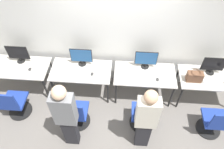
{
  "coord_description": "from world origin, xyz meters",
  "views": [
    {
      "loc": [
        0.21,
        -2.64,
        4.09
      ],
      "look_at": [
        0.0,
        0.13,
        0.86
      ],
      "focal_mm": 35.0,
      "sensor_mm": 36.0,
      "label": 1
    }
  ],
  "objects_px": {
    "keyboard_far_right": "(212,81)",
    "monitor_right": "(146,59)",
    "mouse_far_left": "(30,69)",
    "keyboard_right": "(145,78)",
    "office_chair_right": "(143,116)",
    "mouse_left": "(92,74)",
    "person_left": "(66,116)",
    "office_chair_far_left": "(15,104)",
    "office_chair_left": "(76,115)",
    "monitor_left": "(81,56)",
    "keyboard_left": "(80,72)",
    "mouse_right": "(158,79)",
    "monitor_far_left": "(18,54)",
    "keyboard_far_left": "(17,70)",
    "monitor_far_right": "(213,65)",
    "office_chair_far_right": "(214,123)",
    "person_right": "(146,119)",
    "handbag": "(195,77)"
  },
  "relations": [
    {
      "from": "office_chair_far_left",
      "to": "keyboard_left",
      "type": "height_order",
      "value": "office_chair_far_left"
    },
    {
      "from": "office_chair_right",
      "to": "monitor_far_right",
      "type": "xyz_separation_m",
      "value": [
        1.35,
        0.92,
        0.58
      ]
    },
    {
      "from": "monitor_right",
      "to": "person_left",
      "type": "bearing_deg",
      "value": -133.59
    },
    {
      "from": "office_chair_right",
      "to": "person_right",
      "type": "xyz_separation_m",
      "value": [
        -0.01,
        -0.37,
        0.54
      ]
    },
    {
      "from": "mouse_left",
      "to": "office_chair_far_right",
      "type": "bearing_deg",
      "value": -16.83
    },
    {
      "from": "keyboard_right",
      "to": "monitor_far_left",
      "type": "bearing_deg",
      "value": 173.73
    },
    {
      "from": "office_chair_right",
      "to": "handbag",
      "type": "bearing_deg",
      "value": 35.17
    },
    {
      "from": "office_chair_far_right",
      "to": "mouse_left",
      "type": "bearing_deg",
      "value": 163.17
    },
    {
      "from": "keyboard_far_left",
      "to": "mouse_far_left",
      "type": "height_order",
      "value": "mouse_far_left"
    },
    {
      "from": "monitor_right",
      "to": "monitor_far_right",
      "type": "height_order",
      "value": "same"
    },
    {
      "from": "mouse_left",
      "to": "keyboard_right",
      "type": "xyz_separation_m",
      "value": [
        1.08,
        -0.03,
        -0.01
      ]
    },
    {
      "from": "office_chair_far_left",
      "to": "keyboard_right",
      "type": "height_order",
      "value": "office_chair_far_left"
    },
    {
      "from": "keyboard_left",
      "to": "monitor_right",
      "type": "relative_size",
      "value": 0.81
    },
    {
      "from": "mouse_right",
      "to": "office_chair_left",
      "type": "bearing_deg",
      "value": -155.79
    },
    {
      "from": "office_chair_far_left",
      "to": "handbag",
      "type": "relative_size",
      "value": 2.93
    },
    {
      "from": "monitor_left",
      "to": "keyboard_left",
      "type": "distance_m",
      "value": 0.33
    },
    {
      "from": "keyboard_far_right",
      "to": "monitor_right",
      "type": "bearing_deg",
      "value": 167.11
    },
    {
      "from": "mouse_far_left",
      "to": "monitor_left",
      "type": "relative_size",
      "value": 0.2
    },
    {
      "from": "monitor_far_left",
      "to": "keyboard_far_left",
      "type": "xyz_separation_m",
      "value": [
        -0.0,
        -0.26,
        -0.21
      ]
    },
    {
      "from": "keyboard_left",
      "to": "monitor_far_right",
      "type": "height_order",
      "value": "monitor_far_right"
    },
    {
      "from": "keyboard_left",
      "to": "mouse_right",
      "type": "distance_m",
      "value": 1.58
    },
    {
      "from": "keyboard_far_left",
      "to": "keyboard_right",
      "type": "relative_size",
      "value": 1.0
    },
    {
      "from": "mouse_far_left",
      "to": "office_chair_far_left",
      "type": "xyz_separation_m",
      "value": [
        -0.21,
        -0.64,
        -0.37
      ]
    },
    {
      "from": "monitor_far_right",
      "to": "office_chair_far_right",
      "type": "xyz_separation_m",
      "value": [
        0.0,
        -0.96,
        -0.58
      ]
    },
    {
      "from": "monitor_left",
      "to": "keyboard_far_right",
      "type": "relative_size",
      "value": 1.24
    },
    {
      "from": "keyboard_far_left",
      "to": "office_chair_left",
      "type": "relative_size",
      "value": 0.42
    },
    {
      "from": "mouse_left",
      "to": "office_chair_left",
      "type": "xyz_separation_m",
      "value": [
        -0.24,
        -0.75,
        -0.37
      ]
    },
    {
      "from": "office_chair_left",
      "to": "mouse_right",
      "type": "relative_size",
      "value": 9.76
    },
    {
      "from": "office_chair_right",
      "to": "office_chair_left",
      "type": "bearing_deg",
      "value": -177.35
    },
    {
      "from": "monitor_left",
      "to": "monitor_right",
      "type": "xyz_separation_m",
      "value": [
        1.33,
        0.02,
        0.0
      ]
    },
    {
      "from": "mouse_left",
      "to": "person_left",
      "type": "bearing_deg",
      "value": -103.44
    },
    {
      "from": "office_chair_far_left",
      "to": "mouse_right",
      "type": "xyz_separation_m",
      "value": [
        2.85,
        0.56,
        0.37
      ]
    },
    {
      "from": "handbag",
      "to": "monitor_right",
      "type": "bearing_deg",
      "value": 162.5
    },
    {
      "from": "office_chair_far_left",
      "to": "mouse_far_left",
      "type": "bearing_deg",
      "value": 71.44
    },
    {
      "from": "mouse_far_left",
      "to": "keyboard_right",
      "type": "relative_size",
      "value": 0.24
    },
    {
      "from": "mouse_left",
      "to": "keyboard_far_right",
      "type": "bearing_deg",
      "value": -0.12
    },
    {
      "from": "monitor_far_left",
      "to": "keyboard_right",
      "type": "xyz_separation_m",
      "value": [
        2.66,
        -0.29,
        -0.21
      ]
    },
    {
      "from": "office_chair_far_left",
      "to": "office_chair_left",
      "type": "bearing_deg",
      "value": -6.34
    },
    {
      "from": "keyboard_left",
      "to": "mouse_right",
      "type": "height_order",
      "value": "mouse_right"
    },
    {
      "from": "office_chair_far_left",
      "to": "office_chair_far_right",
      "type": "xyz_separation_m",
      "value": [
        3.93,
        -0.12,
        0.0
      ]
    },
    {
      "from": "mouse_left",
      "to": "monitor_right",
      "type": "bearing_deg",
      "value": 15.5
    },
    {
      "from": "monitor_right",
      "to": "office_chair_right",
      "type": "relative_size",
      "value": 0.52
    },
    {
      "from": "person_right",
      "to": "monitor_far_right",
      "type": "relative_size",
      "value": 3.59
    },
    {
      "from": "office_chair_far_left",
      "to": "keyboard_right",
      "type": "distance_m",
      "value": 2.69
    },
    {
      "from": "keyboard_right",
      "to": "mouse_far_left",
      "type": "bearing_deg",
      "value": 178.56
    },
    {
      "from": "handbag",
      "to": "office_chair_far_left",
      "type": "bearing_deg",
      "value": -170.35
    },
    {
      "from": "person_right",
      "to": "handbag",
      "type": "distance_m",
      "value": 1.44
    },
    {
      "from": "office_chair_far_left",
      "to": "office_chair_left",
      "type": "relative_size",
      "value": 1.0
    },
    {
      "from": "keyboard_left",
      "to": "office_chair_left",
      "type": "distance_m",
      "value": 0.86
    },
    {
      "from": "office_chair_left",
      "to": "monitor_right",
      "type": "relative_size",
      "value": 1.93
    }
  ]
}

